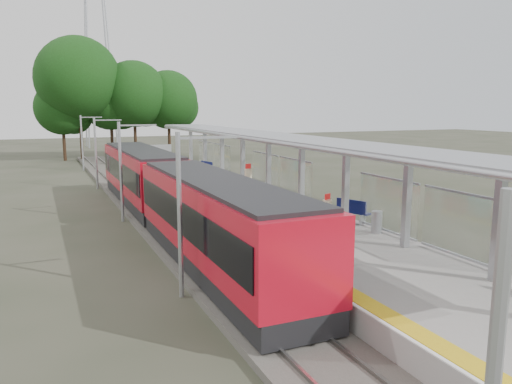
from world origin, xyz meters
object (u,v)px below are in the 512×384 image
Objects in this scene: bench_far at (208,168)px; info_pillar_near at (327,216)px; train at (170,192)px; litter_bin at (377,222)px; info_pillar_far at (248,183)px; bench_mid at (353,210)px.

info_pillar_near is at bearing -108.26° from bench_far.
litter_bin is at bearing -47.49° from train.
bench_far is at bearing 63.82° from info_pillar_far.
train is 8.32m from info_pillar_near.
bench_far is 20.05m from litter_bin.
litter_bin is (0.70, -20.03, -0.10)m from bench_far.
train is 14.00m from bench_far.
litter_bin is at bearing -44.38° from info_pillar_near.
info_pillar_far reaches higher than info_pillar_near.
litter_bin is (6.84, -7.46, -0.59)m from train.
bench_far is (-0.93, 18.01, 0.00)m from bench_mid.
info_pillar_near is (-2.16, -1.26, 0.17)m from bench_mid.
info_pillar_far reaches higher than litter_bin.
bench_mid is at bearing -101.65° from bench_far.
info_pillar_far is at bearing -109.62° from bench_far.
info_pillar_near reaches higher than bench_mid.
train is at bearing 132.51° from litter_bin.
info_pillar_near is at bearing 158.55° from litter_bin.
bench_far is 10.12m from info_pillar_far.
info_pillar_near is at bearing -53.77° from train.
bench_mid and bench_far have the same top height.
info_pillar_near is 2.09m from litter_bin.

